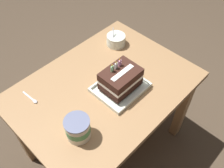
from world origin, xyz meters
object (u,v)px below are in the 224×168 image
(birthday_cake, at_px, (121,79))
(ice_cream_tub, at_px, (78,128))
(foil_tray, at_px, (120,88))
(serving_spoon_near_tray, at_px, (33,100))
(bowl_stack, at_px, (116,40))

(birthday_cake, height_order, ice_cream_tub, birthday_cake)
(birthday_cake, bearing_deg, foil_tray, -90.00)
(serving_spoon_near_tray, bearing_deg, foil_tray, -36.10)
(bowl_stack, bearing_deg, birthday_cake, -133.05)
(bowl_stack, relative_size, serving_spoon_near_tray, 1.02)
(serving_spoon_near_tray, bearing_deg, birthday_cake, -36.09)
(foil_tray, bearing_deg, serving_spoon_near_tray, 143.90)
(bowl_stack, distance_m, serving_spoon_near_tray, 0.66)
(foil_tray, height_order, ice_cream_tub, ice_cream_tub)
(foil_tray, bearing_deg, bowl_stack, 46.96)
(foil_tray, xyz_separation_m, serving_spoon_near_tray, (-0.40, 0.29, -0.00))
(birthday_cake, relative_size, ice_cream_tub, 1.66)
(foil_tray, relative_size, bowl_stack, 2.24)
(bowl_stack, bearing_deg, ice_cream_tub, -151.35)
(birthday_cake, bearing_deg, ice_cream_tub, -171.10)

